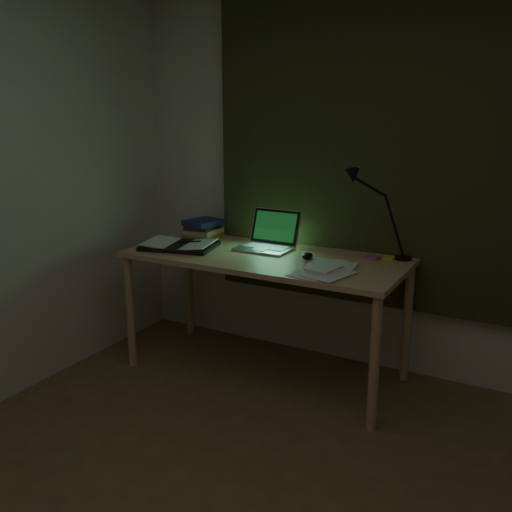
{
  "coord_description": "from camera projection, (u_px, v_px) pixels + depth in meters",
  "views": [
    {
      "loc": [
        1.05,
        -1.52,
        1.69
      ],
      "look_at": [
        -0.56,
        1.42,
        0.82
      ],
      "focal_mm": 40.0,
      "sensor_mm": 36.0,
      "label": 1
    }
  ],
  "objects": [
    {
      "name": "curtain",
      "position": [
        378.0,
        148.0,
        3.5
      ],
      "size": [
        2.2,
        0.06,
        2.0
      ],
      "primitive_type": "cube",
      "color": "#2C3118",
      "rests_on": "wall_back"
    },
    {
      "name": "sticky_yellow",
      "position": [
        389.0,
        258.0,
        3.48
      ],
      "size": [
        0.08,
        0.08,
        0.01
      ],
      "primitive_type": "cube",
      "rotation": [
        0.0,
        0.0,
        -0.12
      ],
      "color": "yellow",
      "rests_on": "desk"
    },
    {
      "name": "laptop",
      "position": [
        264.0,
        231.0,
        3.66
      ],
      "size": [
        0.36,
        0.4,
        0.25
      ],
      "primitive_type": null,
      "rotation": [
        0.0,
        0.0,
        -0.02
      ],
      "color": "silver",
      "rests_on": "desk"
    },
    {
      "name": "loose_papers",
      "position": [
        318.0,
        267.0,
        3.27
      ],
      "size": [
        0.4,
        0.41,
        0.02
      ],
      "primitive_type": null,
      "rotation": [
        0.0,
        0.0,
        -0.26
      ],
      "color": "white",
      "rests_on": "desk"
    },
    {
      "name": "desk",
      "position": [
        265.0,
        315.0,
        3.67
      ],
      "size": [
        1.75,
        0.77,
        0.8
      ],
      "primitive_type": null,
      "color": "tan",
      "rests_on": "floor"
    },
    {
      "name": "wall_back",
      "position": [
        378.0,
        180.0,
        3.59
      ],
      "size": [
        3.5,
        0.0,
        2.5
      ],
      "primitive_type": "cube",
      "color": "silver",
      "rests_on": "ground"
    },
    {
      "name": "desk_lamp",
      "position": [
        406.0,
        216.0,
        3.39
      ],
      "size": [
        0.4,
        0.33,
        0.53
      ],
      "primitive_type": null,
      "rotation": [
        0.0,
        0.0,
        0.17
      ],
      "color": "black",
      "rests_on": "desk"
    },
    {
      "name": "book_stack",
      "position": [
        203.0,
        228.0,
        4.05
      ],
      "size": [
        0.21,
        0.25,
        0.13
      ],
      "primitive_type": null,
      "rotation": [
        0.0,
        0.0,
        -0.05
      ],
      "color": "silver",
      "rests_on": "desk"
    },
    {
      "name": "mouse",
      "position": [
        307.0,
        256.0,
        3.48
      ],
      "size": [
        0.07,
        0.11,
        0.04
      ],
      "primitive_type": "ellipsoid",
      "rotation": [
        0.0,
        0.0,
        0.12
      ],
      "color": "black",
      "rests_on": "desk"
    },
    {
      "name": "sticky_pink",
      "position": [
        372.0,
        258.0,
        3.47
      ],
      "size": [
        0.09,
        0.09,
        0.02
      ],
      "primitive_type": "cube",
      "rotation": [
        0.0,
        0.0,
        -0.09
      ],
      "color": "#C34C93",
      "rests_on": "desk"
    },
    {
      "name": "open_textbook",
      "position": [
        180.0,
        245.0,
        3.75
      ],
      "size": [
        0.53,
        0.43,
        0.04
      ],
      "primitive_type": null,
      "rotation": [
        0.0,
        0.0,
        0.24
      ],
      "color": "silver",
      "rests_on": "desk"
    }
  ]
}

